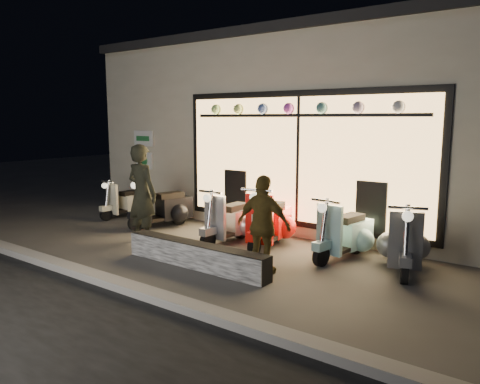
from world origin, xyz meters
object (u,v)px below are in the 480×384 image
(scooter_silver, at_px, (233,220))
(woman, at_px, (264,225))
(scooter_red, at_px, (271,222))
(graffiti_barrier, at_px, (196,255))
(man, at_px, (142,194))

(scooter_silver, height_order, woman, woman)
(scooter_red, xyz_separation_m, woman, (0.79, -1.45, 0.31))
(graffiti_barrier, xyz_separation_m, scooter_silver, (-0.52, 1.64, 0.21))
(scooter_silver, bearing_deg, man, -140.43)
(scooter_silver, height_order, man, man)
(graffiti_barrier, height_order, scooter_red, scooter_red)
(graffiti_barrier, relative_size, scooter_red, 1.72)
(graffiti_barrier, distance_m, scooter_red, 1.86)
(graffiti_barrier, bearing_deg, scooter_red, 82.72)
(graffiti_barrier, distance_m, woman, 1.23)
(graffiti_barrier, bearing_deg, scooter_silver, 107.42)
(graffiti_barrier, xyz_separation_m, scooter_red, (0.23, 1.83, 0.25))
(scooter_red, relative_size, woman, 1.03)
(graffiti_barrier, height_order, man, man)
(scooter_silver, xyz_separation_m, woman, (1.54, -1.26, 0.35))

